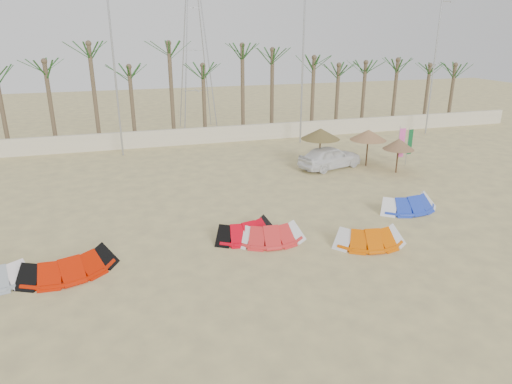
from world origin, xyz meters
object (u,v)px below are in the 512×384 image
object	(u,v)px
parasol_mid	(399,144)
kite_blue	(406,201)
parasol_left	(321,134)
kite_orange	(367,234)
parasol_right	(368,135)
kite_red_right	(268,231)
kite_red_left	(69,261)
car	(330,157)
kite_red_mid	(245,228)

from	to	relation	value
parasol_mid	kite_blue	bearing A→B (deg)	-118.69
parasol_left	parasol_mid	size ratio (longest dim) A/B	1.19
kite_orange	parasol_right	bearing A→B (deg)	60.42
kite_blue	parasol_right	xyz separation A→B (m)	(2.01, 7.58, 1.73)
parasol_left	parasol_right	bearing A→B (deg)	-8.01
kite_red_right	parasol_right	bearing A→B (deg)	42.13
kite_red_left	kite_blue	bearing A→B (deg)	6.75
parasol_mid	parasol_right	distance (m)	2.23
parasol_mid	parasol_right	world-z (taller)	parasol_right
kite_orange	car	size ratio (longest dim) A/B	0.73
kite_orange	kite_blue	world-z (taller)	same
kite_red_left	kite_blue	distance (m)	16.21
parasol_right	car	world-z (taller)	parasol_right
parasol_left	kite_orange	bearing A→B (deg)	-103.97
car	parasol_mid	bearing A→B (deg)	-136.76
kite_red_right	parasol_right	xyz separation A→B (m)	(9.99, 9.04, 1.73)
kite_red_left	parasol_right	xyz separation A→B (m)	(18.10, 9.48, 1.72)
kite_red_mid	kite_orange	world-z (taller)	same
kite_blue	parasol_mid	distance (m)	6.60
kite_red_left	kite_red_right	size ratio (longest dim) A/B	1.22
kite_red_right	parasol_mid	bearing A→B (deg)	32.68
kite_red_right	parasol_left	bearing A→B (deg)	54.67
kite_red_mid	kite_red_right	size ratio (longest dim) A/B	1.00
kite_orange	parasol_mid	world-z (taller)	parasol_mid
car	kite_orange	bearing A→B (deg)	146.67
kite_red_left	kite_red_mid	distance (m)	7.36
kite_red_left	kite_orange	world-z (taller)	same
kite_orange	car	world-z (taller)	car
parasol_left	kite_red_right	bearing A→B (deg)	-125.33
kite_red_left	kite_blue	size ratio (longest dim) A/B	1.15
kite_blue	parasol_right	distance (m)	8.03
kite_orange	parasol_left	bearing A→B (deg)	76.03
kite_blue	kite_orange	bearing A→B (deg)	-143.07
kite_orange	kite_red_left	bearing A→B (deg)	174.80
parasol_mid	car	bearing A→B (deg)	149.06
kite_blue	parasol_mid	bearing A→B (deg)	61.31
parasol_left	car	world-z (taller)	parasol_left
kite_red_mid	parasol_left	bearing A→B (deg)	49.53
parasol_right	car	bearing A→B (deg)	174.21
kite_orange	car	distance (m)	11.38
kite_red_mid	kite_red_right	bearing A→B (deg)	-37.24
car	kite_red_left	bearing A→B (deg)	106.31
kite_red_right	parasol_mid	size ratio (longest dim) A/B	1.41
kite_blue	parasol_left	size ratio (longest dim) A/B	1.25
kite_red_mid	kite_orange	xyz separation A→B (m)	(4.81, -2.18, 0.00)
kite_red_left	parasol_mid	xyz separation A→B (m)	(19.18, 7.55, 1.47)
kite_red_left	parasol_right	bearing A→B (deg)	27.65
parasol_left	parasol_mid	xyz separation A→B (m)	(4.34, -2.39, -0.44)
parasol_right	kite_red_left	bearing A→B (deg)	-152.35
parasol_mid	parasol_right	size ratio (longest dim) A/B	0.90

